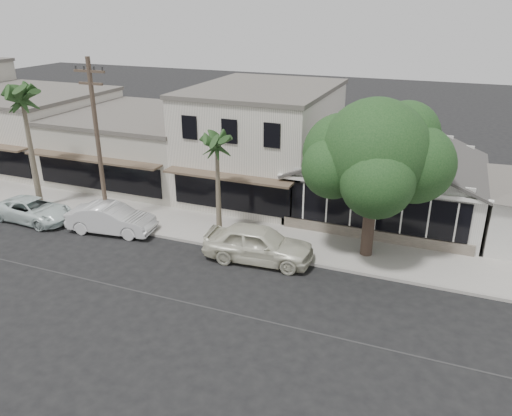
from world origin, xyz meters
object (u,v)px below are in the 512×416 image
at_px(utility_pole, 98,141).
at_px(car_0, 258,244).
at_px(shade_tree, 374,155).
at_px(car_1, 111,219).
at_px(car_2, 34,210).

relative_size(utility_pole, car_0, 1.73).
bearing_deg(car_0, shade_tree, -65.89).
relative_size(utility_pole, car_1, 1.92).
bearing_deg(shade_tree, car_1, -169.44).
relative_size(car_1, car_2, 1.01).
xyz_separation_m(car_2, shade_tree, (18.08, 2.80, 4.40)).
bearing_deg(car_1, shade_tree, -86.93).
relative_size(car_0, shade_tree, 0.68).
height_order(car_1, car_2, car_1).
relative_size(car_2, shade_tree, 0.61).
xyz_separation_m(car_0, car_2, (-13.44, -0.29, -0.24)).
height_order(car_2, shade_tree, shade_tree).
height_order(utility_pole, car_0, utility_pole).
xyz_separation_m(utility_pole, car_1, (0.78, -0.63, -4.01)).
distance_m(car_0, car_1, 8.44).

